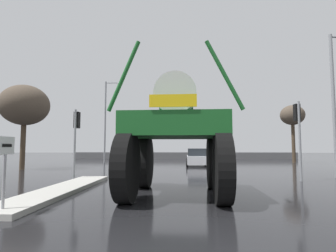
% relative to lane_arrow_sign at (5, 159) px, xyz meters
% --- Properties ---
extents(ground_plane, '(120.00, 120.00, 0.00)m').
position_rel_lane_arrow_sign_xyz_m(ground_plane, '(4.87, 13.30, -1.35)').
color(ground_plane, black).
extents(median_island, '(1.31, 7.79, 0.15)m').
position_rel_lane_arrow_sign_xyz_m(median_island, '(-0.08, 3.35, -1.27)').
color(median_island, '#B2AFA8').
rests_on(median_island, ground).
extents(lane_arrow_sign, '(0.07, 0.60, 1.74)m').
position_rel_lane_arrow_sign_xyz_m(lane_arrow_sign, '(0.00, 0.00, 0.00)').
color(lane_arrow_sign, '#99999E').
rests_on(lane_arrow_sign, median_island).
extents(oversize_sprayer, '(4.01, 5.32, 4.79)m').
position_rel_lane_arrow_sign_xyz_m(oversize_sprayer, '(4.15, 2.94, 0.67)').
color(oversize_sprayer, black).
rests_on(oversize_sprayer, ground).
extents(sedan_ahead, '(1.95, 4.14, 1.52)m').
position_rel_lane_arrow_sign_xyz_m(sedan_ahead, '(5.73, 17.48, -0.63)').
color(sedan_ahead, silver).
rests_on(sedan_ahead, ground).
extents(traffic_signal_near_left, '(0.24, 0.54, 3.54)m').
position_rel_lane_arrow_sign_xyz_m(traffic_signal_near_left, '(-1.03, 7.00, 1.24)').
color(traffic_signal_near_left, gray).
rests_on(traffic_signal_near_left, ground).
extents(traffic_signal_near_right, '(0.24, 0.54, 3.87)m').
position_rel_lane_arrow_sign_xyz_m(traffic_signal_near_right, '(10.07, 7.00, 1.48)').
color(traffic_signal_near_right, gray).
rests_on(traffic_signal_near_right, ground).
extents(traffic_signal_far_left, '(0.24, 0.55, 4.03)m').
position_rel_lane_arrow_sign_xyz_m(traffic_signal_far_left, '(-2.18, 22.84, 1.60)').
color(traffic_signal_far_left, gray).
rests_on(traffic_signal_far_left, ground).
extents(traffic_signal_far_right, '(0.24, 0.55, 3.75)m').
position_rel_lane_arrow_sign_xyz_m(traffic_signal_far_right, '(7.90, 22.85, 1.39)').
color(traffic_signal_far_right, gray).
rests_on(traffic_signal_far_right, ground).
extents(streetlight_near_right, '(1.63, 0.24, 7.87)m').
position_rel_lane_arrow_sign_xyz_m(streetlight_near_right, '(12.74, 8.38, 3.01)').
color(streetlight_near_right, gray).
rests_on(streetlight_near_right, ground).
extents(streetlight_far_left, '(1.89, 0.24, 8.78)m').
position_rel_lane_arrow_sign_xyz_m(streetlight_far_left, '(-3.69, 21.91, 3.50)').
color(streetlight_far_left, gray).
rests_on(streetlight_far_left, ground).
extents(bare_tree_left, '(3.50, 3.50, 6.23)m').
position_rel_lane_arrow_sign_xyz_m(bare_tree_left, '(-7.23, 12.66, 3.36)').
color(bare_tree_left, '#473828').
rests_on(bare_tree_left, ground).
extents(bare_tree_right, '(2.50, 2.50, 6.13)m').
position_rel_lane_arrow_sign_xyz_m(bare_tree_right, '(16.28, 22.58, 3.60)').
color(bare_tree_right, '#473828').
rests_on(bare_tree_right, ground).
extents(roadside_barrier, '(31.37, 0.24, 0.90)m').
position_rel_lane_arrow_sign_xyz_m(roadside_barrier, '(4.87, 31.66, -0.90)').
color(roadside_barrier, '#59595B').
rests_on(roadside_barrier, ground).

